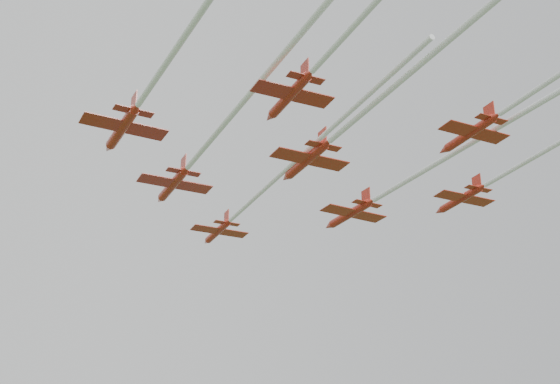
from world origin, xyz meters
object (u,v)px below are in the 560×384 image
object	(u,v)px
jet_row2_left	(217,133)
jet_row3_mid	(371,106)
jet_row3_left	(150,87)
jet_row3_right	(554,145)
jet_row2_right	(389,191)
jet_lead	(260,193)

from	to	relation	value
jet_row2_left	jet_row3_mid	distance (m)	17.88
jet_row2_left	jet_row3_mid	size ratio (longest dim) A/B	1.04
jet_row3_left	jet_row3_right	bearing A→B (deg)	-13.53
jet_row3_left	jet_row3_mid	world-z (taller)	jet_row3_left
jet_row3_mid	jet_row3_right	bearing A→B (deg)	-5.20
jet_row2_left	jet_row2_right	world-z (taller)	jet_row2_right
jet_row2_right	jet_row3_right	xyz separation A→B (m)	(11.27, -20.34, -0.91)
jet_row3_mid	jet_row2_right	bearing A→B (deg)	52.26
jet_row3_left	jet_row2_right	bearing A→B (deg)	15.91
jet_row3_left	jet_row3_right	distance (m)	47.10
jet_lead	jet_row3_right	distance (m)	38.50
jet_row2_left	jet_row3_right	world-z (taller)	jet_row2_left
jet_row2_left	jet_row3_right	size ratio (longest dim) A/B	0.98
jet_row3_right	jet_lead	bearing A→B (deg)	129.71
jet_row3_right	jet_row2_right	bearing A→B (deg)	113.07
jet_row3_left	jet_row2_left	bearing A→B (deg)	24.88
jet_lead	jet_row3_left	world-z (taller)	jet_row3_left
jet_row3_mid	jet_row3_right	size ratio (longest dim) A/B	0.94
jet_row2_left	jet_row2_right	distance (m)	28.54
jet_lead	jet_row2_left	distance (m)	19.54
jet_lead	jet_row3_mid	size ratio (longest dim) A/B	1.02
jet_lead	jet_row3_mid	distance (m)	27.67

